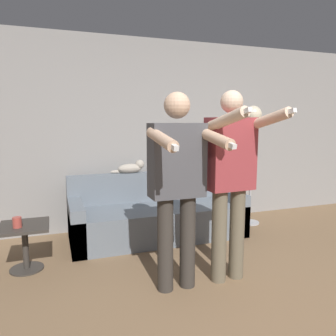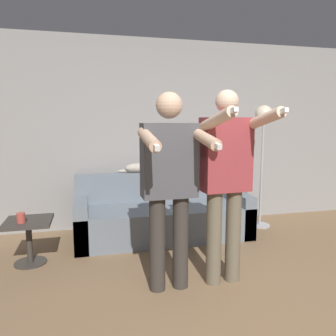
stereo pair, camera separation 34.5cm
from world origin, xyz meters
TOP-DOWN VIEW (x-y plane):
  - ground_plane at (0.00, 0.00)m, footprint 16.00×16.00m
  - wall_back at (0.00, 2.67)m, footprint 10.00×0.05m
  - couch at (-0.26, 2.12)m, footprint 2.19×0.84m
  - person_left at (-0.50, 0.77)m, footprint 0.54×0.67m
  - person_right at (0.01, 0.77)m, footprint 0.53×0.68m
  - cat at (-0.52, 2.43)m, footprint 0.45×0.14m
  - floor_lamp at (1.17, 2.19)m, footprint 0.29×0.29m
  - side_table at (-1.80, 1.63)m, footprint 0.47×0.47m
  - cup at (-1.86, 1.57)m, footprint 0.08×0.08m

SIDE VIEW (x-z plane):
  - ground_plane at x=0.00m, z-range 0.00..0.00m
  - couch at x=-0.26m, z-range -0.14..0.66m
  - side_table at x=-1.80m, z-range 0.10..0.57m
  - cup at x=-1.86m, z-range 0.47..0.57m
  - cat at x=-0.52m, z-range 0.79..0.96m
  - person_left at x=-0.50m, z-range 0.14..1.87m
  - person_right at x=0.01m, z-range 0.14..1.90m
  - wall_back at x=0.00m, z-range 0.00..2.60m
  - floor_lamp at x=1.17m, z-range 0.51..2.21m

